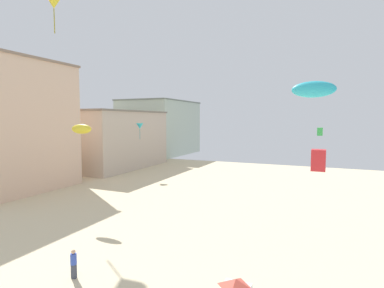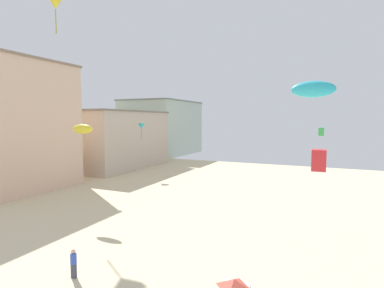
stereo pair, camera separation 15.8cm
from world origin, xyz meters
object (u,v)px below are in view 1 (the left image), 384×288
object	(u,v)px
kite_cyan_delta	(140,126)
kite_cyan_parafoil	(314,89)
kite_flyer	(74,262)
kite_yellow_parafoil_2	(81,129)
kite_green_box	(320,132)
kite_red_box	(318,160)
kite_yellow_delta	(54,2)

from	to	relation	value
kite_cyan_delta	kite_cyan_parafoil	world-z (taller)	kite_cyan_parafoil
kite_flyer	kite_yellow_parafoil_2	distance (m)	14.22
kite_flyer	kite_green_box	xyz separation A→B (m)	(12.03, 20.55, 6.71)
kite_flyer	kite_red_box	size ratio (longest dim) A/B	1.15
kite_cyan_delta	kite_yellow_parafoil_2	distance (m)	19.50
kite_green_box	kite_cyan_delta	size ratio (longest dim) A/B	0.32
kite_yellow_delta	kite_yellow_parafoil_2	xyz separation A→B (m)	(6.11, -2.91, -13.30)
kite_flyer	kite_yellow_delta	xyz separation A→B (m)	(-14.23, 12.24, 20.33)
kite_yellow_parafoil_2	kite_flyer	bearing A→B (deg)	-48.99
kite_yellow_delta	kite_green_box	xyz separation A→B (m)	(26.25, 8.31, -13.63)
kite_yellow_delta	kite_flyer	bearing A→B (deg)	-40.70
kite_flyer	kite_cyan_parafoil	xyz separation A→B (m)	(11.95, 3.61, 9.32)
kite_cyan_parafoil	kite_yellow_parafoil_2	xyz separation A→B (m)	(-20.06, 5.72, -2.29)
kite_cyan_parafoil	kite_yellow_parafoil_2	world-z (taller)	kite_cyan_parafoil
kite_yellow_parafoil_2	kite_red_box	bearing A→B (deg)	0.77
kite_green_box	kite_yellow_parafoil_2	distance (m)	23.06
kite_green_box	kite_flyer	bearing A→B (deg)	-120.34
kite_green_box	kite_cyan_delta	bearing A→B (deg)	164.24
kite_yellow_delta	kite_red_box	distance (m)	30.55
kite_yellow_delta	kite_green_box	bearing A→B (deg)	17.56
kite_yellow_delta	kite_yellow_parafoil_2	size ratio (longest dim) A/B	1.74
kite_cyan_delta	kite_red_box	size ratio (longest dim) A/B	1.76
kite_flyer	kite_green_box	size ratio (longest dim) A/B	2.04
kite_yellow_delta	kite_cyan_parafoil	distance (m)	29.68
kite_cyan_parafoil	kite_red_box	xyz separation A→B (m)	(0.21, 5.99, -4.14)
kite_yellow_delta	kite_yellow_parafoil_2	bearing A→B (deg)	-25.43
kite_red_box	kite_cyan_delta	bearing A→B (deg)	145.07
kite_yellow_delta	kite_red_box	size ratio (longest dim) A/B	2.80
kite_flyer	kite_cyan_parafoil	bearing A→B (deg)	142.83
kite_cyan_delta	kite_cyan_parafoil	size ratio (longest dim) A/B	1.24
kite_flyer	kite_cyan_parafoil	world-z (taller)	kite_cyan_parafoil
kite_cyan_parafoil	kite_red_box	world-z (taller)	kite_cyan_parafoil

